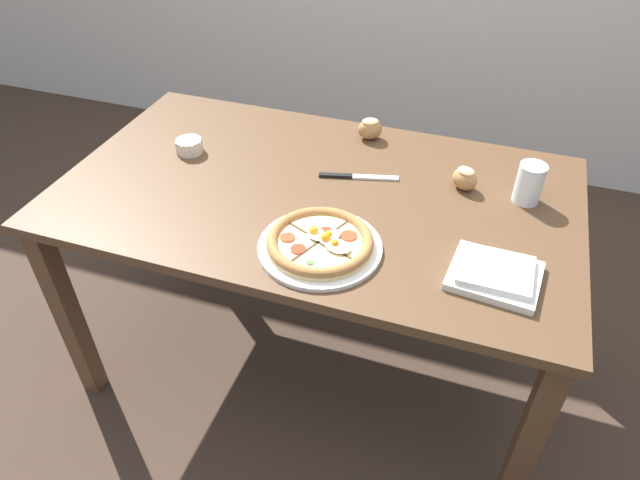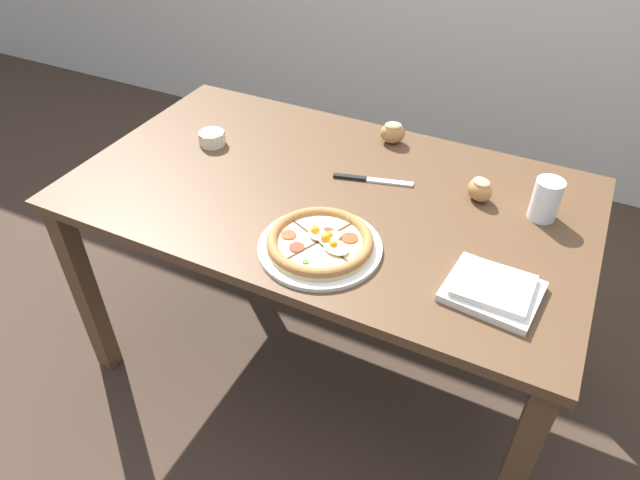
% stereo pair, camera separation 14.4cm
% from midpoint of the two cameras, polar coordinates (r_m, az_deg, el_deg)
% --- Properties ---
extents(ground_plane, '(12.00, 12.00, 0.00)m').
position_cam_midpoint_polar(ground_plane, '(2.19, 2.57, -11.45)').
color(ground_plane, '#3D2D23').
extents(dining_table, '(1.50, 0.87, 0.75)m').
position_cam_midpoint_polar(dining_table, '(1.73, 3.19, 2.41)').
color(dining_table, '#513823').
rests_on(dining_table, ground_plane).
extents(pizza, '(0.32, 0.32, 0.05)m').
position_cam_midpoint_polar(pizza, '(1.45, 2.87, -0.43)').
color(pizza, white).
rests_on(pizza, dining_table).
extents(ramekin_bowl, '(0.09, 0.09, 0.04)m').
position_cam_midpoint_polar(ramekin_bowl, '(1.90, -8.61, 9.99)').
color(ramekin_bowl, silver).
rests_on(ramekin_bowl, dining_table).
extents(napkin_folded, '(0.23, 0.20, 0.04)m').
position_cam_midpoint_polar(napkin_folded, '(1.41, 19.74, -4.82)').
color(napkin_folded, silver).
rests_on(napkin_folded, dining_table).
extents(bread_piece_near, '(0.10, 0.08, 0.07)m').
position_cam_midpoint_polar(bread_piece_near, '(1.91, 9.48, 10.51)').
color(bread_piece_near, '#B27F47').
rests_on(bread_piece_near, dining_table).
extents(bread_piece_mid, '(0.09, 0.09, 0.07)m').
position_cam_midpoint_polar(bread_piece_mid, '(1.69, 18.11, 4.76)').
color(bread_piece_mid, '#B27F47').
rests_on(bread_piece_mid, dining_table).
extents(knife_main, '(0.24, 0.08, 0.01)m').
position_cam_midpoint_polar(knife_main, '(1.72, 7.61, 5.89)').
color(knife_main, silver).
rests_on(knife_main, dining_table).
extents(water_glass, '(0.08, 0.08, 0.12)m').
position_cam_midpoint_polar(water_glass, '(1.68, 23.94, 3.44)').
color(water_glass, white).
rests_on(water_glass, dining_table).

